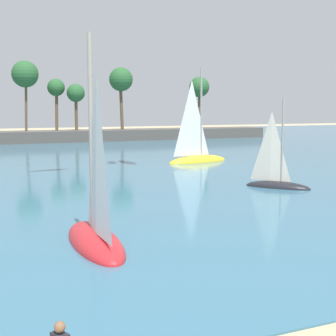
{
  "coord_description": "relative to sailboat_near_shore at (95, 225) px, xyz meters",
  "views": [
    {
      "loc": [
        -4.74,
        -0.5,
        5.45
      ],
      "look_at": [
        2.24,
        15.77,
        3.2
      ],
      "focal_mm": 51.14,
      "sensor_mm": 36.0,
      "label": 1
    }
  ],
  "objects": [
    {
      "name": "sailboat_mid_bay",
      "position": [
        16.63,
        24.26,
        0.1
      ],
      "size": [
        7.17,
        3.42,
        9.99
      ],
      "color": "yellow",
      "rests_on": "sea"
    },
    {
      "name": "sailboat_near_shore",
      "position": [
        0.0,
        0.0,
        0.0
      ],
      "size": [
        2.01,
        6.16,
        8.85
      ],
      "color": "red",
      "rests_on": "sea"
    },
    {
      "name": "sailboat_toward_headland",
      "position": [
        14.74,
        8.48,
        -0.22
      ],
      "size": [
        3.82,
        4.25,
        6.4
      ],
      "color": "black",
      "rests_on": "sea"
    },
    {
      "name": "sea",
      "position": [
        0.13,
        44.62,
        -0.83
      ],
      "size": [
        220.0,
        107.33,
        0.06
      ],
      "primitive_type": "cube",
      "color": "#386B84",
      "rests_on": "ground"
    }
  ]
}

